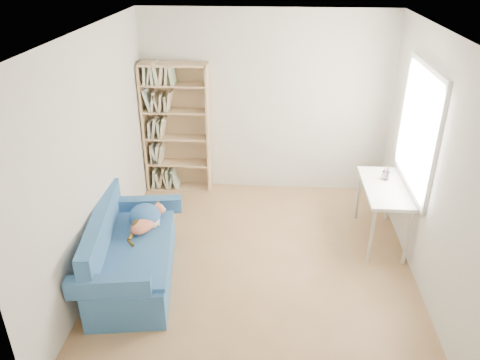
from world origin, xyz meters
name	(u,v)px	position (x,y,z in m)	size (l,w,h in m)	color
ground	(258,265)	(0.00, 0.00, 0.00)	(4.00, 4.00, 0.00)	#9A7045
room_shell	(270,132)	(0.10, 0.03, 1.64)	(3.54, 4.04, 2.62)	silver
sofa	(131,253)	(-1.37, -0.31, 0.32)	(1.02, 1.77, 0.82)	#265488
bookshelf	(177,134)	(-1.26, 1.84, 0.87)	(0.95, 0.29, 1.89)	tan
desk	(384,193)	(1.48, 0.65, 0.67)	(0.50, 1.09, 0.75)	silver
pen_cup	(386,174)	(1.51, 0.84, 0.81)	(0.09, 0.09, 0.17)	white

